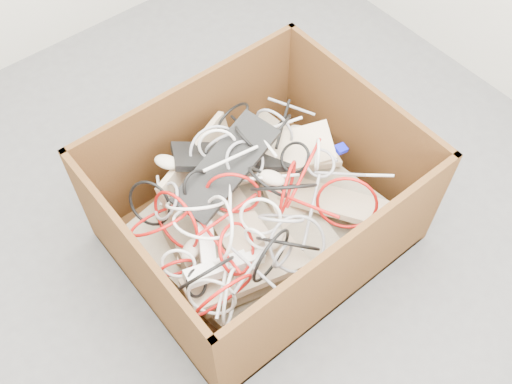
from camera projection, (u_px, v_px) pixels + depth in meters
ground at (238, 214)px, 2.56m from camera, size 3.00×3.00×0.00m
cardboard_box at (256, 218)px, 2.37m from camera, size 1.09×0.91×0.57m
keyboard_pile at (254, 192)px, 2.29m from camera, size 0.96×0.82×0.41m
mice_scatter at (259, 199)px, 2.19m from camera, size 0.76×0.73×0.19m
power_strip_left at (205, 225)px, 2.11m from camera, size 0.19×0.28×0.12m
power_strip_right at (225, 266)px, 2.05m from camera, size 0.30×0.12×0.10m
vga_plug at (341, 149)px, 2.30m from camera, size 0.05×0.05×0.03m
cable_tangle at (239, 211)px, 2.09m from camera, size 0.98×0.78×0.40m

